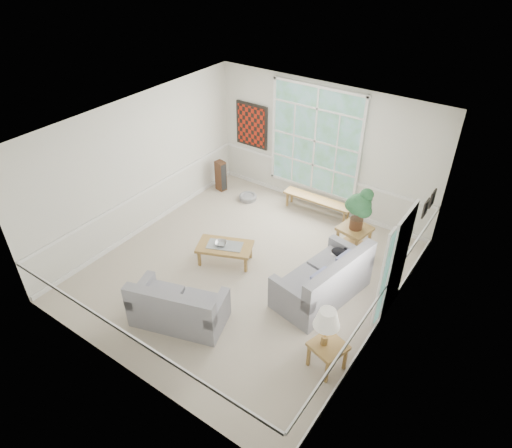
{
  "coord_description": "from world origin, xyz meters",
  "views": [
    {
      "loc": [
        4.15,
        -5.61,
        5.96
      ],
      "look_at": [
        0.1,
        0.2,
        1.05
      ],
      "focal_mm": 32.0,
      "sensor_mm": 36.0,
      "label": 1
    }
  ],
  "objects": [
    {
      "name": "floor_speaker",
      "position": [
        -2.4,
        2.22,
        0.39
      ],
      "size": [
        0.28,
        0.24,
        0.79
      ],
      "primitive_type": "cube",
      "rotation": [
        0.0,
        0.0,
        -0.21
      ],
      "color": "#442716",
      "rests_on": "floor"
    },
    {
      "name": "wall_right",
      "position": [
        2.75,
        0.0,
        1.5
      ],
      "size": [
        0.02,
        6.0,
        3.0
      ],
      "primitive_type": "cube",
      "color": "silver",
      "rests_on": "ground"
    },
    {
      "name": "door_sidelight",
      "position": [
        2.71,
        -0.03,
        1.15
      ],
      "size": [
        0.08,
        0.26,
        1.9
      ],
      "primitive_type": "cube",
      "color": "white",
      "rests_on": "wall_right"
    },
    {
      "name": "wall_frame_near",
      "position": [
        2.71,
        1.75,
        1.55
      ],
      "size": [
        0.04,
        0.26,
        0.32
      ],
      "primitive_type": "cube",
      "color": "black",
      "rests_on": "wall_right"
    },
    {
      "name": "floor",
      "position": [
        0.0,
        0.0,
        -0.01
      ],
      "size": [
        5.5,
        6.0,
        0.01
      ],
      "primitive_type": "cube",
      "color": "#AFA28F",
      "rests_on": "ground"
    },
    {
      "name": "pewter_bowl",
      "position": [
        -0.59,
        -0.04,
        0.44
      ],
      "size": [
        0.39,
        0.39,
        0.07
      ],
      "primitive_type": "imported",
      "rotation": [
        0.0,
        0.0,
        0.46
      ],
      "color": "gray",
      "rests_on": "coffee_table"
    },
    {
      "name": "entry_door",
      "position": [
        2.71,
        0.6,
        1.05
      ],
      "size": [
        0.08,
        0.9,
        2.1
      ],
      "primitive_type": "cube",
      "color": "white",
      "rests_on": "floor"
    },
    {
      "name": "end_table",
      "position": [
        1.46,
        1.8,
        0.29
      ],
      "size": [
        0.69,
        0.69,
        0.59
      ],
      "primitive_type": "cube",
      "rotation": [
        0.0,
        0.0,
        -0.19
      ],
      "color": "olive",
      "rests_on": "floor"
    },
    {
      "name": "wall_back",
      "position": [
        0.0,
        3.0,
        1.5
      ],
      "size": [
        5.5,
        0.02,
        3.0
      ],
      "primitive_type": "cube",
      "color": "silver",
      "rests_on": "ground"
    },
    {
      "name": "pet_bed",
      "position": [
        -1.55,
        2.21,
        0.06
      ],
      "size": [
        0.44,
        0.44,
        0.13
      ],
      "primitive_type": "cylinder",
      "rotation": [
        0.0,
        0.0,
        -0.01
      ],
      "color": "slate",
      "rests_on": "floor"
    },
    {
      "name": "cat",
      "position": [
        1.57,
        0.88,
        0.59
      ],
      "size": [
        0.42,
        0.39,
        0.16
      ],
      "primitive_type": "ellipsoid",
      "rotation": [
        0.0,
        0.0,
        -0.55
      ],
      "color": "black",
      "rests_on": "loveseat_right"
    },
    {
      "name": "ceiling",
      "position": [
        0.0,
        0.0,
        3.0
      ],
      "size": [
        5.5,
        6.0,
        0.02
      ],
      "primitive_type": "cube",
      "color": "white",
      "rests_on": "ground"
    },
    {
      "name": "wall_left",
      "position": [
        -2.75,
        0.0,
        1.5
      ],
      "size": [
        0.02,
        6.0,
        3.0
      ],
      "primitive_type": "cube",
      "color": "silver",
      "rests_on": "ground"
    },
    {
      "name": "houseplant",
      "position": [
        1.47,
        1.79,
        1.05
      ],
      "size": [
        0.59,
        0.59,
        0.92
      ],
      "primitive_type": null,
      "rotation": [
        0.0,
        0.0,
        0.11
      ],
      "color": "#22512C",
      "rests_on": "end_table"
    },
    {
      "name": "side_table",
      "position": [
        2.4,
        -1.17,
        0.25
      ],
      "size": [
        0.62,
        0.62,
        0.51
      ],
      "primitive_type": "cube",
      "rotation": [
        0.0,
        0.0,
        -0.3
      ],
      "color": "olive",
      "rests_on": "floor"
    },
    {
      "name": "window_bench",
      "position": [
        0.14,
        2.65,
        0.19
      ],
      "size": [
        1.68,
        0.37,
        0.39
      ],
      "primitive_type": "cube",
      "rotation": [
        0.0,
        0.0,
        0.03
      ],
      "color": "olive",
      "rests_on": "floor"
    },
    {
      "name": "window_back",
      "position": [
        -0.2,
        2.96,
        1.65
      ],
      "size": [
        2.3,
        0.08,
        2.4
      ],
      "primitive_type": "cube",
      "color": "white",
      "rests_on": "wall_back"
    },
    {
      "name": "loveseat_front",
      "position": [
        -0.17,
        -1.74,
        0.43
      ],
      "size": [
        1.77,
        1.27,
        0.86
      ],
      "primitive_type": "cube",
      "rotation": [
        0.0,
        0.0,
        0.31
      ],
      "color": "gray",
      "rests_on": "floor"
    },
    {
      "name": "table_lamp",
      "position": [
        2.33,
        -1.19,
        0.85
      ],
      "size": [
        0.47,
        0.47,
        0.69
      ],
      "primitive_type": null,
      "rotation": [
        0.0,
        0.0,
        -0.18
      ],
      "color": "white",
      "rests_on": "side_table"
    },
    {
      "name": "wall_art",
      "position": [
        -1.95,
        2.95,
        1.6
      ],
      "size": [
        0.9,
        0.06,
        1.1
      ],
      "primitive_type": "cube",
      "color": "#5A140A",
      "rests_on": "wall_back"
    },
    {
      "name": "wall_front",
      "position": [
        0.0,
        -3.0,
        1.5
      ],
      "size": [
        5.5,
        0.02,
        3.0
      ],
      "primitive_type": "cube",
      "color": "silver",
      "rests_on": "ground"
    },
    {
      "name": "loveseat_right",
      "position": [
        1.55,
        0.22,
        0.5
      ],
      "size": [
        1.29,
        1.99,
        1.0
      ],
      "primitive_type": "cube",
      "rotation": [
        0.0,
        0.0,
        -0.19
      ],
      "color": "gray",
      "rests_on": "floor"
    },
    {
      "name": "coffee_table",
      "position": [
        -0.51,
        -0.02,
        0.2
      ],
      "size": [
        1.24,
        0.98,
        0.41
      ],
      "primitive_type": "cube",
      "rotation": [
        0.0,
        0.0,
        0.4
      ],
      "color": "olive",
      "rests_on": "floor"
    },
    {
      "name": "wall_frame_far",
      "position": [
        2.71,
        2.15,
        1.55
      ],
      "size": [
        0.04,
        0.26,
        0.32
      ],
      "primitive_type": "cube",
      "color": "black",
      "rests_on": "wall_right"
    }
  ]
}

